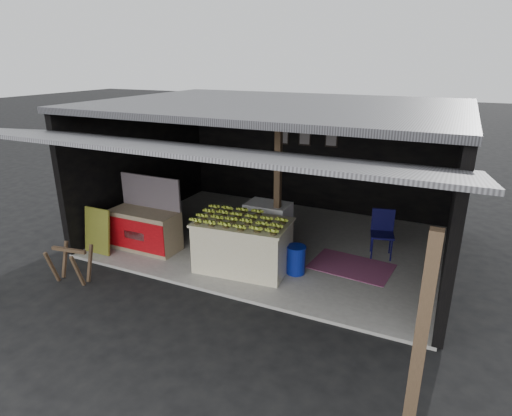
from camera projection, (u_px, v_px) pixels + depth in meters
The scene contains 13 objects.
ground at pixel (218, 295), 7.34m from camera, with size 80.00×80.00×0.00m, color black.
concrete_slab at pixel (275, 241), 9.46m from camera, with size 7.00×5.00×0.06m, color gray.
shophouse at pixel (282, 146), 9.05m from camera, with size 7.40×7.29×3.02m.
banana_table at pixel (243, 245), 8.00m from camera, with size 1.82×1.22×0.96m.
banana_pile at pixel (243, 217), 7.81m from camera, with size 1.60×0.96×0.19m, color yellow, non-canonical shape.
white_crate at pixel (268, 226), 8.88m from camera, with size 0.89×0.61×0.99m.
neighbor_stall at pixel (145, 228), 8.89m from camera, with size 1.47×0.67×1.51m.
green_signboard at pixel (97, 231), 8.68m from camera, with size 0.63×0.04×0.95m, color black.
sawhorse at pixel (71, 261), 7.65m from camera, with size 0.70×0.66×0.66m.
water_barrel at pixel (296, 260), 7.90m from camera, with size 0.35×0.35×0.51m, color navy.
plastic_chair at pixel (382, 229), 8.56m from camera, with size 0.53×0.53×0.95m.
magenta_rug at pixel (351, 266), 8.23m from camera, with size 1.50×1.00×0.01m, color #801C60.
picture_frames at pixel (306, 138), 10.94m from camera, with size 1.62×0.04×0.46m.
Camera 1 is at (3.34, -5.53, 3.85)m, focal length 30.00 mm.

